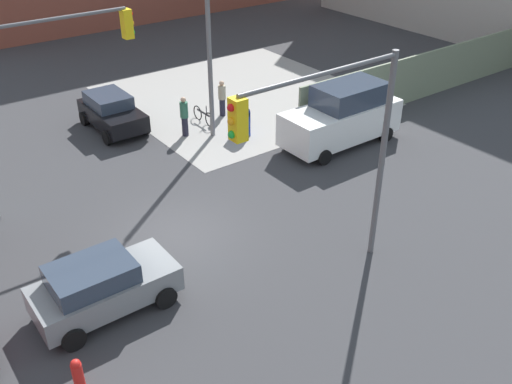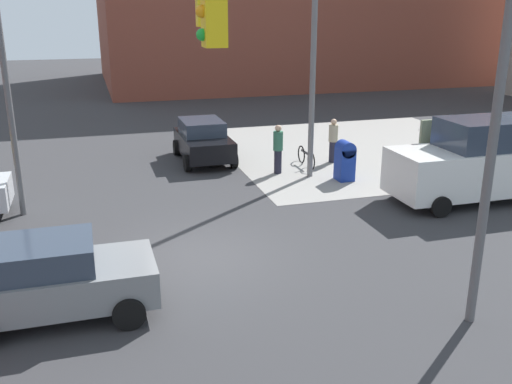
{
  "view_description": "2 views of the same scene",
  "coord_description": "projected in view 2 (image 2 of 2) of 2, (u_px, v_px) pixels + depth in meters",
  "views": [
    {
      "loc": [
        -7.17,
        -14.06,
        10.9
      ],
      "look_at": [
        2.3,
        -1.35,
        1.47
      ],
      "focal_mm": 40.0,
      "sensor_mm": 36.0,
      "label": 1
    },
    {
      "loc": [
        -2.4,
        -12.83,
        5.91
      ],
      "look_at": [
        1.36,
        -0.21,
        1.62
      ],
      "focal_mm": 40.0,
      "sensor_mm": 36.0,
      "label": 2
    }
  ],
  "objects": [
    {
      "name": "bicycle_leaning_on_fence",
      "position": [
        306.0,
        157.0,
        22.15
      ],
      "size": [
        0.05,
        1.75,
        0.97
      ],
      "color": "black",
      "rests_on": "ground"
    },
    {
      "name": "traffic_signal_se_corner",
      "position": [
        394.0,
        89.0,
        9.3
      ],
      "size": [
        5.41,
        0.36,
        6.5
      ],
      "color": "#59595B",
      "rests_on": "ground"
    },
    {
      "name": "hatchback_gray",
      "position": [
        51.0,
        278.0,
        11.18
      ],
      "size": [
        3.88,
        2.02,
        1.62
      ],
      "color": "slate",
      "rests_on": "ground"
    },
    {
      "name": "hatchback_black",
      "position": [
        203.0,
        140.0,
        22.73
      ],
      "size": [
        2.02,
        3.82,
        1.62
      ],
      "color": "black",
      "rests_on": "ground"
    },
    {
      "name": "pedestrian_waiting",
      "position": [
        278.0,
        148.0,
        20.94
      ],
      "size": [
        0.36,
        0.36,
        1.83
      ],
      "rotation": [
        0.0,
        0.0,
        4.93
      ],
      "color": "#2D664C",
      "rests_on": "ground"
    },
    {
      "name": "mailbox_blue",
      "position": [
        345.0,
        159.0,
        20.18
      ],
      "size": [
        0.56,
        0.64,
        1.43
      ],
      "color": "navy",
      "rests_on": "ground"
    },
    {
      "name": "pedestrian_crossing",
      "position": [
        333.0,
        140.0,
        22.48
      ],
      "size": [
        0.36,
        0.36,
        1.75
      ],
      "rotation": [
        0.0,
        0.0,
        1.51
      ],
      "color": "#9E937A",
      "rests_on": "ground"
    },
    {
      "name": "traffic_signal_nw_corner",
      "position": [
        89.0,
        53.0,
        16.24
      ],
      "size": [
        5.95,
        0.36,
        6.5
      ],
      "color": "#59595B",
      "rests_on": "ground"
    },
    {
      "name": "ground_plane",
      "position": [
        201.0,
        256.0,
        14.18
      ],
      "size": [
        120.0,
        120.0,
        0.0
      ],
      "primitive_type": "plane",
      "color": "#333335"
    },
    {
      "name": "van_white_delivery",
      "position": [
        478.0,
        161.0,
        17.93
      ],
      "size": [
        5.4,
        2.32,
        2.62
      ],
      "color": "white",
      "rests_on": "ground"
    },
    {
      "name": "street_lamp_corner",
      "position": [
        309.0,
        45.0,
        19.12
      ],
      "size": [
        2.16,
        1.89,
        8.0
      ],
      "color": "slate",
      "rests_on": "ground"
    },
    {
      "name": "sidewalk_corner",
      "position": [
        364.0,
        149.0,
        24.82
      ],
      "size": [
        12.0,
        12.0,
        0.01
      ],
      "primitive_type": "cube",
      "color": "gray",
      "rests_on": "ground"
    }
  ]
}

